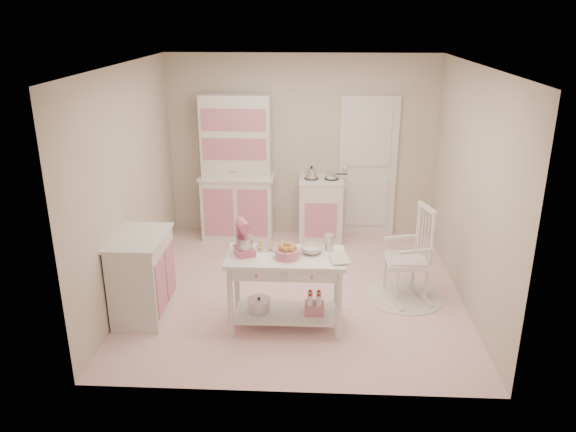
% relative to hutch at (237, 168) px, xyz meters
% --- Properties ---
extents(room_shell, '(3.84, 3.84, 2.62)m').
position_rel_hutch_xyz_m(room_shell, '(0.91, -1.66, 0.61)').
color(room_shell, pink).
rests_on(room_shell, ground).
extents(door, '(0.82, 0.05, 2.04)m').
position_rel_hutch_xyz_m(door, '(1.86, 0.21, -0.02)').
color(door, white).
rests_on(door, ground).
extents(hutch, '(1.06, 0.50, 2.08)m').
position_rel_hutch_xyz_m(hutch, '(0.00, 0.00, 0.00)').
color(hutch, white).
rests_on(hutch, ground).
extents(stove, '(0.62, 0.57, 0.92)m').
position_rel_hutch_xyz_m(stove, '(1.20, -0.05, -0.58)').
color(stove, white).
rests_on(stove, ground).
extents(base_cabinet, '(0.54, 0.84, 0.92)m').
position_rel_hutch_xyz_m(base_cabinet, '(-0.72, -2.30, -0.58)').
color(base_cabinet, white).
rests_on(base_cabinet, ground).
extents(lace_rug, '(0.92, 0.92, 0.01)m').
position_rel_hutch_xyz_m(lace_rug, '(2.17, -1.75, -1.03)').
color(lace_rug, white).
rests_on(lace_rug, ground).
extents(rocking_chair, '(0.66, 0.83, 1.10)m').
position_rel_hutch_xyz_m(rocking_chair, '(2.17, -1.75, -0.49)').
color(rocking_chair, white).
rests_on(rocking_chair, ground).
extents(work_table, '(1.20, 0.60, 0.80)m').
position_rel_hutch_xyz_m(work_table, '(0.82, -2.44, -0.64)').
color(work_table, white).
rests_on(work_table, ground).
extents(stand_mixer, '(0.29, 0.33, 0.34)m').
position_rel_hutch_xyz_m(stand_mixer, '(0.40, -2.42, -0.07)').
color(stand_mixer, '#D65A85').
rests_on(stand_mixer, work_table).
extents(cookie_tray, '(0.34, 0.24, 0.02)m').
position_rel_hutch_xyz_m(cookie_tray, '(0.67, -2.26, -0.23)').
color(cookie_tray, silver).
rests_on(cookie_tray, work_table).
extents(bread_basket, '(0.25, 0.25, 0.09)m').
position_rel_hutch_xyz_m(bread_basket, '(0.84, -2.49, -0.19)').
color(bread_basket, pink).
rests_on(bread_basket, work_table).
extents(mixing_bowl, '(0.23, 0.23, 0.07)m').
position_rel_hutch_xyz_m(mixing_bowl, '(1.08, -2.36, -0.20)').
color(mixing_bowl, beige).
rests_on(mixing_bowl, work_table).
extents(metal_pitcher, '(0.10, 0.10, 0.17)m').
position_rel_hutch_xyz_m(metal_pitcher, '(1.26, -2.28, -0.16)').
color(metal_pitcher, silver).
rests_on(metal_pitcher, work_table).
extents(recipe_book, '(0.22, 0.27, 0.02)m').
position_rel_hutch_xyz_m(recipe_book, '(1.27, -2.56, -0.23)').
color(recipe_book, beige).
rests_on(recipe_book, work_table).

